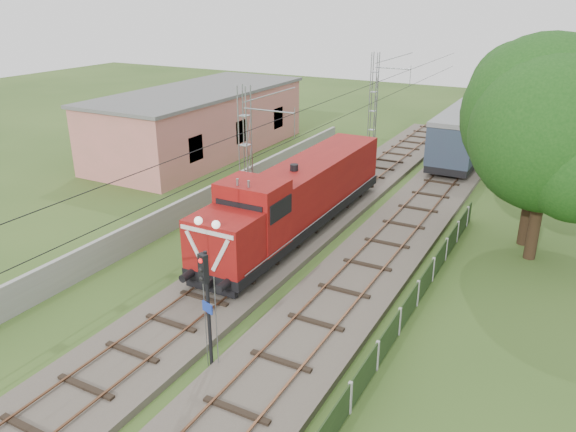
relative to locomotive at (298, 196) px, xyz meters
The scene contains 13 objects.
ground 12.63m from the locomotive, 90.00° to the right, with size 140.00×140.00×0.00m, color #2F4A1B.
track_main 5.80m from the locomotive, 90.00° to the right, with size 4.20×70.00×0.45m.
track_side 9.29m from the locomotive, 56.54° to the left, with size 4.20×80.00×0.45m.
catenary 3.50m from the locomotive, behind, with size 3.31×70.00×8.00m.
boundary_wall 6.68m from the locomotive, behind, with size 0.25×40.00×1.50m, color #9E9E99.
station_building 18.94m from the locomotive, 142.36° to the left, with size 8.40×20.40×5.22m.
fence 12.48m from the locomotive, 49.71° to the right, with size 0.12×32.00×1.20m.
locomotive is the anchor object (origin of this frame).
coach_rake 47.46m from the locomotive, 83.95° to the left, with size 3.11×69.39×3.60m.
signal_post 12.60m from the locomotive, 76.92° to the right, with size 0.50×0.40×4.62m.
tree_a 12.98m from the locomotive, 21.90° to the left, with size 8.37×7.97×10.85m.
tree_b 12.78m from the locomotive, 13.48° to the left, with size 7.79×7.42×10.10m.
tree_c 21.21m from the locomotive, 62.11° to the left, with size 5.72×5.45×7.42m.
Camera 1 is at (13.03, -12.99, 12.42)m, focal length 35.00 mm.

